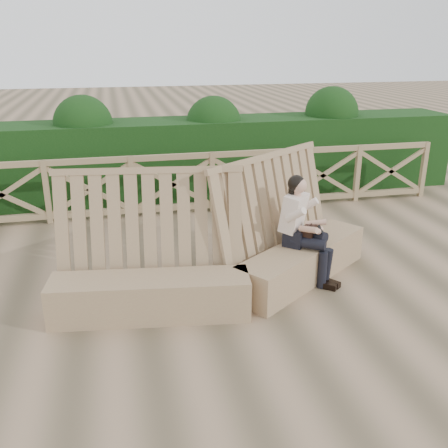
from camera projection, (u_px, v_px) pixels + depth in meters
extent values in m
plane|color=brown|center=(211.00, 309.00, 5.87)|extent=(60.00, 60.00, 0.00)
cube|color=#936F54|center=(151.00, 296.00, 5.66)|extent=(2.28, 0.79, 0.48)
cube|color=#936F54|center=(149.00, 241.00, 5.71)|extent=(2.28, 0.74, 1.60)
cube|color=#936F54|center=(302.00, 262.00, 6.53)|extent=(2.11, 1.71, 0.48)
cube|color=#936F54|center=(287.00, 216.00, 6.50)|extent=(2.08, 1.67, 1.60)
cube|color=black|center=(296.00, 237.00, 6.44)|extent=(0.41, 0.42, 0.21)
cube|color=beige|center=(294.00, 212.00, 6.35)|extent=(0.46, 0.47, 0.50)
sphere|color=tan|center=(299.00, 185.00, 6.21)|extent=(0.28, 0.28, 0.20)
sphere|color=black|center=(296.00, 184.00, 6.21)|extent=(0.31, 0.31, 0.22)
cylinder|color=black|center=(308.00, 243.00, 6.29)|extent=(0.42, 0.40, 0.14)
cylinder|color=black|center=(311.00, 234.00, 6.40)|extent=(0.43, 0.40, 0.16)
cylinder|color=black|center=(322.00, 270.00, 6.30)|extent=(0.16, 0.16, 0.48)
cylinder|color=black|center=(327.00, 267.00, 6.38)|extent=(0.16, 0.16, 0.48)
cube|color=black|center=(328.00, 286.00, 6.33)|extent=(0.23, 0.22, 0.08)
cube|color=black|center=(331.00, 283.00, 6.40)|extent=(0.23, 0.22, 0.08)
cube|color=black|center=(310.00, 232.00, 6.35)|extent=(0.26, 0.27, 0.16)
cube|color=black|center=(321.00, 230.00, 6.24)|extent=(0.11, 0.11, 0.11)
cube|color=#917B54|center=(172.00, 157.00, 8.71)|extent=(10.10, 0.07, 0.10)
cube|color=#917B54|center=(173.00, 207.00, 9.03)|extent=(10.10, 0.07, 0.10)
cube|color=black|center=(165.00, 159.00, 9.91)|extent=(12.00, 1.20, 1.50)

